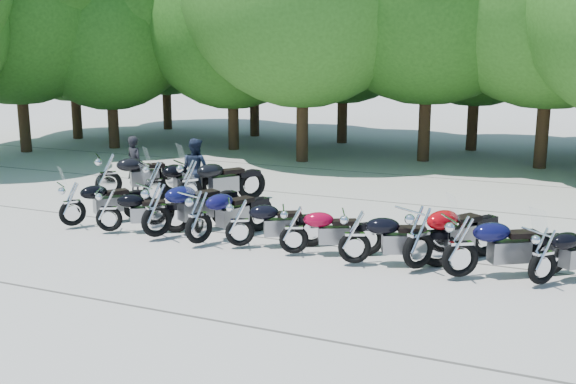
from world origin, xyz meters
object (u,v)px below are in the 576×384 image
at_px(motorcycle_6, 355,235).
at_px(motorcycle_11, 155,181).
at_px(motorcycle_4, 240,221).
at_px(motorcycle_7, 419,236).
at_px(rider_1, 196,169).
at_px(motorcycle_9, 543,254).
at_px(motorcycle_2, 156,208).
at_px(rider_0, 135,165).
at_px(motorcycle_10, 108,174).
at_px(motorcycle_5, 294,228).
at_px(motorcycle_1, 109,209).
at_px(motorcycle_3, 198,216).
at_px(motorcycle_0, 72,203).
at_px(motorcycle_12, 189,181).
at_px(motorcycle_8, 461,245).

distance_m(motorcycle_6, motorcycle_11, 7.02).
height_order(motorcycle_4, motorcycle_7, motorcycle_7).
bearing_deg(rider_1, motorcycle_9, 171.94).
relative_size(motorcycle_2, rider_0, 1.52).
xyz_separation_m(motorcycle_7, motorcycle_10, (-9.27, 2.75, 0.00)).
xyz_separation_m(motorcycle_5, motorcycle_10, (-6.74, 2.77, 0.14)).
bearing_deg(rider_1, motorcycle_11, 70.20).
xyz_separation_m(motorcycle_1, motorcycle_3, (2.38, -0.05, 0.09)).
relative_size(motorcycle_1, rider_1, 1.20).
bearing_deg(motorcycle_1, motorcycle_3, -118.73).
height_order(motorcycle_6, rider_1, rider_1).
bearing_deg(motorcycle_3, motorcycle_1, 21.28).
xyz_separation_m(motorcycle_4, motorcycle_6, (2.58, -0.16, 0.03)).
bearing_deg(motorcycle_0, motorcycle_12, -82.45).
bearing_deg(rider_1, motorcycle_5, 153.98).
xyz_separation_m(motorcycle_2, motorcycle_11, (-1.88, 2.74, -0.05)).
distance_m(motorcycle_0, motorcycle_11, 2.74).
relative_size(motorcycle_5, motorcycle_6, 0.94).
height_order(motorcycle_0, motorcycle_1, motorcycle_0).
relative_size(motorcycle_10, rider_1, 1.48).
distance_m(motorcycle_3, rider_0, 5.86).
distance_m(motorcycle_1, motorcycle_10, 3.64).
relative_size(motorcycle_5, motorcycle_9, 0.96).
bearing_deg(motorcycle_8, motorcycle_1, 57.51).
height_order(motorcycle_0, motorcycle_10, motorcycle_10).
bearing_deg(motorcycle_5, motorcycle_12, 31.03).
relative_size(motorcycle_1, motorcycle_11, 0.87).
bearing_deg(motorcycle_10, motorcycle_8, -150.46).
height_order(motorcycle_4, motorcycle_6, motorcycle_6).
bearing_deg(motorcycle_2, motorcycle_12, -44.45).
xyz_separation_m(motorcycle_7, motorcycle_11, (-7.65, 2.63, -0.05)).
relative_size(motorcycle_0, motorcycle_2, 0.86).
height_order(motorcycle_2, motorcycle_7, motorcycle_2).
bearing_deg(motorcycle_11, motorcycle_8, -161.58).
height_order(motorcycle_7, rider_0, rider_0).
bearing_deg(motorcycle_6, motorcycle_3, 68.46).
relative_size(motorcycle_3, motorcycle_6, 1.08).
xyz_separation_m(motorcycle_5, motorcycle_7, (2.54, 0.01, 0.13)).
relative_size(motorcycle_1, motorcycle_6, 0.93).
distance_m(motorcycle_1, motorcycle_11, 2.82).
distance_m(motorcycle_6, motorcycle_8, 2.01).
xyz_separation_m(motorcycle_2, motorcycle_9, (7.98, 0.15, -0.11)).
distance_m(motorcycle_3, motorcycle_4, 0.91).
bearing_deg(motorcycle_1, rider_0, 0.08).
xyz_separation_m(motorcycle_0, motorcycle_7, (8.13, 0.07, 0.10)).
height_order(motorcycle_3, motorcycle_9, motorcycle_3).
bearing_deg(motorcycle_0, rider_0, -41.99).
bearing_deg(motorcycle_10, motorcycle_1, 173.43).
xyz_separation_m(motorcycle_0, motorcycle_8, (8.94, -0.10, 0.06)).
height_order(motorcycle_0, motorcycle_4, motorcycle_0).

